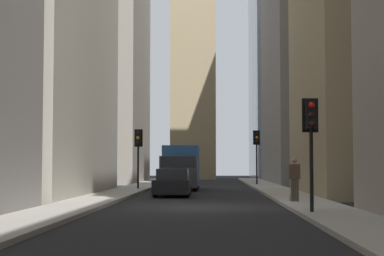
{
  "coord_description": "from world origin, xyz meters",
  "views": [
    {
      "loc": [
        -24.24,
        -0.68,
        1.64
      ],
      "look_at": [
        8.33,
        0.42,
        3.54
      ],
      "focal_mm": 58.39,
      "sensor_mm": 36.0,
      "label": 1
    }
  ],
  "objects_px": {
    "traffic_light_midblock": "(257,144)",
    "pedestrian": "(295,177)",
    "discarded_bottle": "(290,198)",
    "sedan_black": "(173,183)",
    "delivery_truck": "(181,167)",
    "traffic_light_far_junction": "(138,145)",
    "traffic_light_foreground": "(311,128)"
  },
  "relations": [
    {
      "from": "traffic_light_midblock",
      "to": "traffic_light_far_junction",
      "type": "height_order",
      "value": "traffic_light_midblock"
    },
    {
      "from": "sedan_black",
      "to": "traffic_light_far_junction",
      "type": "relative_size",
      "value": 1.16
    },
    {
      "from": "delivery_truck",
      "to": "traffic_light_midblock",
      "type": "height_order",
      "value": "traffic_light_midblock"
    },
    {
      "from": "delivery_truck",
      "to": "traffic_light_foreground",
      "type": "relative_size",
      "value": 1.78
    },
    {
      "from": "sedan_black",
      "to": "traffic_light_far_junction",
      "type": "xyz_separation_m",
      "value": [
        6.75,
        2.62,
        2.2
      ]
    },
    {
      "from": "discarded_bottle",
      "to": "delivery_truck",
      "type": "bearing_deg",
      "value": 19.98
    },
    {
      "from": "traffic_light_midblock",
      "to": "sedan_black",
      "type": "bearing_deg",
      "value": 160.83
    },
    {
      "from": "traffic_light_midblock",
      "to": "pedestrian",
      "type": "bearing_deg",
      "value": 179.95
    },
    {
      "from": "pedestrian",
      "to": "discarded_bottle",
      "type": "bearing_deg",
      "value": 34.2
    },
    {
      "from": "delivery_truck",
      "to": "traffic_light_midblock",
      "type": "relative_size",
      "value": 1.57
    },
    {
      "from": "sedan_black",
      "to": "traffic_light_far_junction",
      "type": "distance_m",
      "value": 7.57
    },
    {
      "from": "pedestrian",
      "to": "discarded_bottle",
      "type": "relative_size",
      "value": 6.55
    },
    {
      "from": "delivery_truck",
      "to": "discarded_bottle",
      "type": "bearing_deg",
      "value": -160.02
    },
    {
      "from": "traffic_light_foreground",
      "to": "discarded_bottle",
      "type": "relative_size",
      "value": 13.43
    },
    {
      "from": "delivery_truck",
      "to": "traffic_light_foreground",
      "type": "height_order",
      "value": "traffic_light_foreground"
    },
    {
      "from": "traffic_light_midblock",
      "to": "delivery_truck",
      "type": "bearing_deg",
      "value": 144.37
    },
    {
      "from": "sedan_black",
      "to": "discarded_bottle",
      "type": "xyz_separation_m",
      "value": [
        -6.37,
        -5.24,
        -0.42
      ]
    },
    {
      "from": "traffic_light_foreground",
      "to": "pedestrian",
      "type": "distance_m",
      "value": 5.93
    },
    {
      "from": "delivery_truck",
      "to": "pedestrian",
      "type": "height_order",
      "value": "delivery_truck"
    },
    {
      "from": "sedan_black",
      "to": "pedestrian",
      "type": "distance_m",
      "value": 8.56
    },
    {
      "from": "sedan_black",
      "to": "pedestrian",
      "type": "relative_size",
      "value": 2.43
    },
    {
      "from": "sedan_black",
      "to": "discarded_bottle",
      "type": "relative_size",
      "value": 15.93
    },
    {
      "from": "traffic_light_far_junction",
      "to": "discarded_bottle",
      "type": "distance_m",
      "value": 15.52
    },
    {
      "from": "delivery_truck",
      "to": "pedestrian",
      "type": "distance_m",
      "value": 15.63
    },
    {
      "from": "traffic_light_midblock",
      "to": "pedestrian",
      "type": "distance_m",
      "value": 22.33
    },
    {
      "from": "delivery_truck",
      "to": "sedan_black",
      "type": "height_order",
      "value": "delivery_truck"
    },
    {
      "from": "delivery_truck",
      "to": "traffic_light_far_junction",
      "type": "bearing_deg",
      "value": 116.34
    },
    {
      "from": "delivery_truck",
      "to": "discarded_bottle",
      "type": "xyz_separation_m",
      "value": [
        -14.42,
        -5.24,
        -1.21
      ]
    },
    {
      "from": "sedan_black",
      "to": "traffic_light_midblock",
      "type": "relative_size",
      "value": 1.04
    },
    {
      "from": "pedestrian",
      "to": "delivery_truck",
      "type": "bearing_deg",
      "value": 20.25
    },
    {
      "from": "sedan_black",
      "to": "traffic_light_midblock",
      "type": "xyz_separation_m",
      "value": [
        15.62,
        -5.43,
        2.5
      ]
    },
    {
      "from": "pedestrian",
      "to": "sedan_black",
      "type": "bearing_deg",
      "value": 39.26
    }
  ]
}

